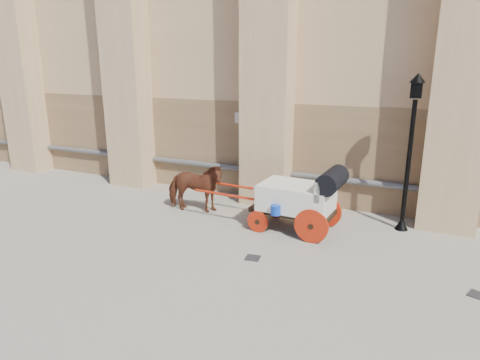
% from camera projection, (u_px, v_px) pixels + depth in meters
% --- Properties ---
extents(ground, '(90.00, 90.00, 0.00)m').
position_uv_depth(ground, '(249.00, 255.00, 9.63)').
color(ground, gray).
rests_on(ground, ground).
extents(horse, '(1.85, 1.13, 1.45)m').
position_uv_depth(horse, '(195.00, 187.00, 12.18)').
color(horse, '#5A2916').
rests_on(horse, ground).
extents(carriage, '(3.98, 1.43, 1.72)m').
position_uv_depth(carriage, '(301.00, 197.00, 10.73)').
color(carriage, black).
rests_on(carriage, ground).
extents(street_lamp, '(0.37, 0.37, 3.94)m').
position_uv_depth(street_lamp, '(410.00, 150.00, 10.51)').
color(street_lamp, black).
rests_on(street_lamp, ground).
extents(drain_grate_near, '(0.36, 0.36, 0.01)m').
position_uv_depth(drain_grate_near, '(253.00, 258.00, 9.47)').
color(drain_grate_near, black).
rests_on(drain_grate_near, ground).
extents(drain_grate_far, '(0.41, 0.41, 0.01)m').
position_uv_depth(drain_grate_far, '(478.00, 295.00, 7.98)').
color(drain_grate_far, black).
rests_on(drain_grate_far, ground).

